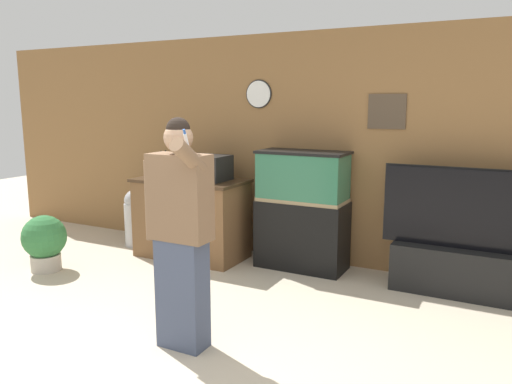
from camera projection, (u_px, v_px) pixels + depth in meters
ground_plane at (170, 382)px, 3.30m from camera, size 18.00×18.00×0.00m
wall_back_paneled at (325, 150)px, 5.60m from camera, size 10.00×0.08×2.60m
counter_island at (191, 218)px, 5.92m from camera, size 1.32×0.69×0.94m
microwave at (206, 168)px, 5.74m from camera, size 0.51×0.40×0.29m
knife_block at (162, 167)px, 6.05m from camera, size 0.11×0.09×0.32m
aquarium_on_stand at (302, 210)px, 5.48m from camera, size 0.98×0.47×1.31m
tv_on_stand at (461, 258)px, 4.75m from camera, size 1.52×0.40×1.23m
person_standing at (180, 231)px, 3.64m from camera, size 0.54×0.41×1.72m
potted_plant at (44, 241)px, 5.44m from camera, size 0.47×0.47×0.62m
trash_bin at (136, 217)px, 6.39m from camera, size 0.30×0.30×0.73m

